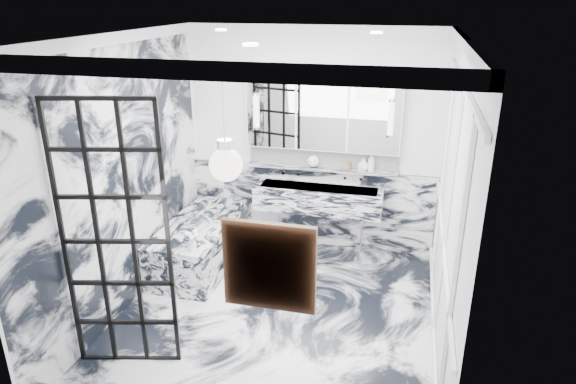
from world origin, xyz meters
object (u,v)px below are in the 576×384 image
(trough_sink, at_px, (318,198))
(mirror_cabinet, at_px, (323,110))
(crittall_door, at_px, (116,241))
(bathtub, at_px, (202,243))

(trough_sink, distance_m, mirror_cabinet, 1.10)
(trough_sink, height_order, mirror_cabinet, mirror_cabinet)
(crittall_door, relative_size, mirror_cabinet, 1.26)
(trough_sink, relative_size, mirror_cabinet, 0.84)
(trough_sink, height_order, bathtub, trough_sink)
(mirror_cabinet, height_order, bathtub, mirror_cabinet)
(crittall_door, height_order, bathtub, crittall_door)
(mirror_cabinet, bearing_deg, bathtub, -147.94)
(crittall_door, distance_m, trough_sink, 2.84)
(trough_sink, xyz_separation_m, bathtub, (-1.33, -0.66, -0.45))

